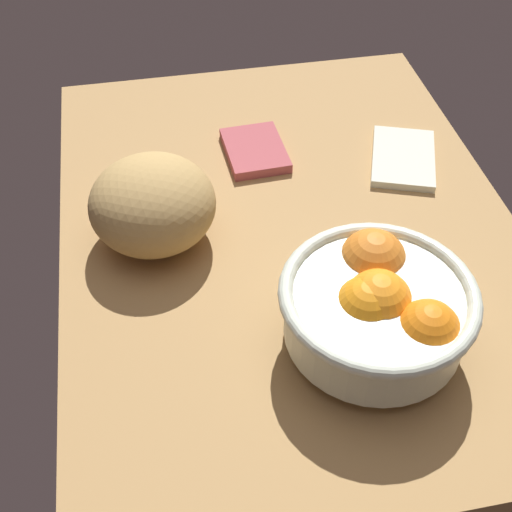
% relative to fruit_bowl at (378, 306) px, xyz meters
% --- Properties ---
extents(ground_plane, '(0.80, 0.59, 0.03)m').
position_rel_fruit_bowl_xyz_m(ground_plane, '(0.20, 0.05, -0.07)').
color(ground_plane, '#A7804C').
extents(fruit_bowl, '(0.21, 0.21, 0.10)m').
position_rel_fruit_bowl_xyz_m(fruit_bowl, '(0.00, 0.00, 0.00)').
color(fruit_bowl, silver).
rests_on(fruit_bowl, ground).
extents(bread_loaf, '(0.17, 0.17, 0.11)m').
position_rel_fruit_bowl_xyz_m(bread_loaf, '(0.21, 0.22, -0.00)').
color(bread_loaf, tan).
rests_on(bread_loaf, ground).
extents(napkin_folded, '(0.16, 0.13, 0.01)m').
position_rel_fruit_bowl_xyz_m(napkin_folded, '(0.30, -0.14, -0.05)').
color(napkin_folded, silver).
rests_on(napkin_folded, ground).
extents(napkin_spare, '(0.11, 0.09, 0.01)m').
position_rel_fruit_bowl_xyz_m(napkin_spare, '(0.36, 0.06, -0.05)').
color(napkin_spare, '#AC4E54').
rests_on(napkin_spare, ground).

